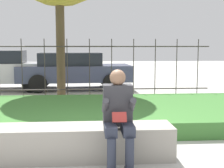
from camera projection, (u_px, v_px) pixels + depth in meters
name	position (u px, v px, depth m)	size (l,w,h in m)	color
ground_plane	(91.00, 158.00, 4.39)	(60.00, 60.00, 0.00)	#B2AFA8
stone_bench	(65.00, 144.00, 4.34)	(3.01, 0.56, 0.47)	gray
person_seated_reader	(118.00, 114.00, 4.02)	(0.42, 0.73, 1.27)	black
grass_berm	(90.00, 113.00, 6.68)	(8.91, 3.27, 0.30)	#3D7533
iron_fence	(90.00, 69.00, 8.83)	(6.91, 0.03, 1.79)	#332D28
car_parked_center	(74.00, 70.00, 11.56)	(4.15, 2.12, 1.35)	#383D56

